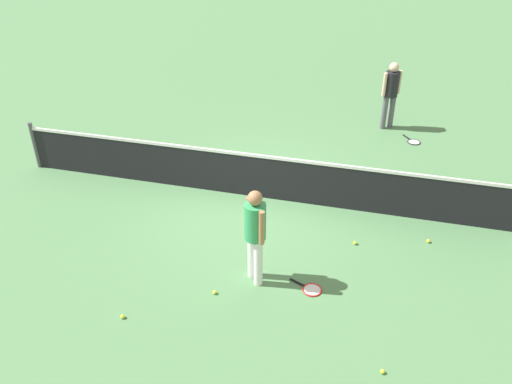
{
  "coord_description": "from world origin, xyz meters",
  "views": [
    {
      "loc": [
        2.27,
        -8.93,
        5.91
      ],
      "look_at": [
        0.3,
        -1.23,
        0.9
      ],
      "focal_mm": 37.67,
      "sensor_mm": 36.0,
      "label": 1
    }
  ],
  "objects_px": {
    "player_far_side": "(391,90)",
    "tennis_ball_near_player": "(123,317)",
    "player_near_side": "(255,230)",
    "tennis_ball_stray_left": "(215,292)",
    "tennis_racket_near_player": "(311,289)",
    "tennis_ball_baseline": "(382,372)",
    "tennis_ball_midcourt": "(355,243)",
    "tennis_ball_by_net": "(428,241)",
    "tennis_racket_far_player": "(413,142)"
  },
  "relations": [
    {
      "from": "player_far_side",
      "to": "tennis_ball_near_player",
      "type": "bearing_deg",
      "value": -114.27
    },
    {
      "from": "player_near_side",
      "to": "tennis_ball_stray_left",
      "type": "height_order",
      "value": "player_near_side"
    },
    {
      "from": "tennis_racket_near_player",
      "to": "tennis_ball_baseline",
      "type": "bearing_deg",
      "value": -49.06
    },
    {
      "from": "player_near_side",
      "to": "tennis_racket_near_player",
      "type": "distance_m",
      "value": 1.36
    },
    {
      "from": "tennis_racket_near_player",
      "to": "tennis_ball_midcourt",
      "type": "relative_size",
      "value": 9.14
    },
    {
      "from": "player_far_side",
      "to": "player_near_side",
      "type": "bearing_deg",
      "value": -105.59
    },
    {
      "from": "player_near_side",
      "to": "tennis_ball_by_net",
      "type": "height_order",
      "value": "player_near_side"
    },
    {
      "from": "player_far_side",
      "to": "tennis_ball_baseline",
      "type": "height_order",
      "value": "player_far_side"
    },
    {
      "from": "tennis_racket_near_player",
      "to": "tennis_ball_stray_left",
      "type": "relative_size",
      "value": 9.14
    },
    {
      "from": "tennis_ball_midcourt",
      "to": "tennis_ball_baseline",
      "type": "relative_size",
      "value": 1.0
    },
    {
      "from": "player_near_side",
      "to": "tennis_racket_far_player",
      "type": "relative_size",
      "value": 3.02
    },
    {
      "from": "player_near_side",
      "to": "tennis_racket_near_player",
      "type": "bearing_deg",
      "value": -1.37
    },
    {
      "from": "tennis_ball_midcourt",
      "to": "tennis_ball_stray_left",
      "type": "relative_size",
      "value": 1.0
    },
    {
      "from": "tennis_racket_near_player",
      "to": "tennis_ball_midcourt",
      "type": "bearing_deg",
      "value": 67.26
    },
    {
      "from": "tennis_racket_far_player",
      "to": "tennis_ball_stray_left",
      "type": "height_order",
      "value": "tennis_ball_stray_left"
    },
    {
      "from": "tennis_racket_far_player",
      "to": "player_near_side",
      "type": "bearing_deg",
      "value": -113.3
    },
    {
      "from": "player_far_side",
      "to": "tennis_racket_far_player",
      "type": "bearing_deg",
      "value": -44.77
    },
    {
      "from": "tennis_ball_near_player",
      "to": "tennis_ball_by_net",
      "type": "height_order",
      "value": "same"
    },
    {
      "from": "player_near_side",
      "to": "player_far_side",
      "type": "distance_m",
      "value": 6.69
    },
    {
      "from": "tennis_ball_by_net",
      "to": "tennis_ball_baseline",
      "type": "bearing_deg",
      "value": -101.66
    },
    {
      "from": "tennis_ball_near_player",
      "to": "tennis_ball_stray_left",
      "type": "xyz_separation_m",
      "value": [
        1.18,
        0.85,
        0.0
      ]
    },
    {
      "from": "tennis_ball_near_player",
      "to": "tennis_ball_by_net",
      "type": "xyz_separation_m",
      "value": [
        4.48,
        3.06,
        0.0
      ]
    },
    {
      "from": "player_near_side",
      "to": "tennis_ball_near_player",
      "type": "height_order",
      "value": "player_near_side"
    },
    {
      "from": "tennis_racket_near_player",
      "to": "player_near_side",
      "type": "bearing_deg",
      "value": 178.63
    },
    {
      "from": "tennis_ball_by_net",
      "to": "tennis_ball_near_player",
      "type": "bearing_deg",
      "value": -145.66
    },
    {
      "from": "player_near_side",
      "to": "tennis_ball_near_player",
      "type": "bearing_deg",
      "value": -141.94
    },
    {
      "from": "player_far_side",
      "to": "tennis_racket_near_player",
      "type": "bearing_deg",
      "value": -97.67
    },
    {
      "from": "tennis_racket_near_player",
      "to": "tennis_racket_far_player",
      "type": "distance_m",
      "value": 5.99
    },
    {
      "from": "tennis_racket_near_player",
      "to": "tennis_ball_midcourt",
      "type": "height_order",
      "value": "tennis_ball_midcourt"
    },
    {
      "from": "tennis_racket_near_player",
      "to": "tennis_ball_by_net",
      "type": "xyz_separation_m",
      "value": [
        1.84,
        1.74,
        0.02
      ]
    },
    {
      "from": "tennis_ball_by_net",
      "to": "tennis_ball_baseline",
      "type": "distance_m",
      "value": 3.19
    },
    {
      "from": "tennis_ball_midcourt",
      "to": "tennis_ball_stray_left",
      "type": "distance_m",
      "value": 2.74
    },
    {
      "from": "player_far_side",
      "to": "tennis_ball_stray_left",
      "type": "distance_m",
      "value": 7.38
    },
    {
      "from": "tennis_racket_far_player",
      "to": "tennis_ball_by_net",
      "type": "bearing_deg",
      "value": -85.91
    },
    {
      "from": "tennis_racket_far_player",
      "to": "tennis_ball_stray_left",
      "type": "bearing_deg",
      "value": -115.75
    },
    {
      "from": "tennis_ball_baseline",
      "to": "tennis_ball_stray_left",
      "type": "bearing_deg",
      "value": 161.14
    },
    {
      "from": "tennis_ball_midcourt",
      "to": "tennis_ball_baseline",
      "type": "bearing_deg",
      "value": -77.14
    },
    {
      "from": "tennis_ball_midcourt",
      "to": "tennis_racket_far_player",
      "type": "bearing_deg",
      "value": 77.45
    },
    {
      "from": "tennis_ball_midcourt",
      "to": "tennis_ball_stray_left",
      "type": "xyz_separation_m",
      "value": [
        -2.04,
        -1.84,
        0.0
      ]
    },
    {
      "from": "tennis_racket_near_player",
      "to": "tennis_ball_near_player",
      "type": "distance_m",
      "value": 2.95
    },
    {
      "from": "tennis_ball_baseline",
      "to": "player_far_side",
      "type": "bearing_deg",
      "value": 92.4
    },
    {
      "from": "tennis_ball_near_player",
      "to": "tennis_ball_baseline",
      "type": "xyz_separation_m",
      "value": [
        3.84,
        -0.06,
        0.0
      ]
    },
    {
      "from": "tennis_ball_by_net",
      "to": "tennis_ball_baseline",
      "type": "height_order",
      "value": "same"
    },
    {
      "from": "player_near_side",
      "to": "tennis_ball_stray_left",
      "type": "xyz_separation_m",
      "value": [
        -0.54,
        -0.5,
        -0.98
      ]
    },
    {
      "from": "player_near_side",
      "to": "tennis_ball_baseline",
      "type": "distance_m",
      "value": 2.73
    },
    {
      "from": "tennis_ball_near_player",
      "to": "tennis_ball_midcourt",
      "type": "distance_m",
      "value": 4.19
    },
    {
      "from": "player_near_side",
      "to": "tennis_racket_far_player",
      "type": "xyz_separation_m",
      "value": [
        2.48,
        5.76,
        -1.0
      ]
    },
    {
      "from": "player_near_side",
      "to": "tennis_racket_far_player",
      "type": "distance_m",
      "value": 6.35
    },
    {
      "from": "player_far_side",
      "to": "tennis_racket_near_player",
      "type": "xyz_separation_m",
      "value": [
        -0.87,
        -6.46,
        -1.0
      ]
    },
    {
      "from": "player_near_side",
      "to": "player_far_side",
      "type": "relative_size",
      "value": 1.0
    }
  ]
}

